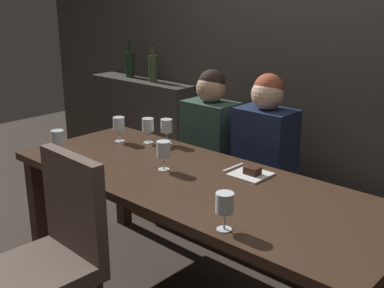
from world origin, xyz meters
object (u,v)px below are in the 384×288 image
at_px(wine_glass_near_left, 148,126).
at_px(diner_bearded, 265,137).
at_px(banquette_bench, 265,221).
at_px(wine_bottle_dark_red, 130,63).
at_px(chair_near_side, 56,246).
at_px(dessert_plate, 251,173).
at_px(fork_on_table, 233,167).
at_px(dining_table, 194,194).
at_px(wine_bottle_pale_label, 153,68).
at_px(wine_glass_far_right, 167,127).
at_px(wine_glass_end_left, 58,139).
at_px(wine_glass_near_right, 119,125).
at_px(diner_redhead, 210,126).
at_px(wine_glass_far_left, 163,150).
at_px(wine_glass_center_front, 225,204).

bearing_deg(wine_glass_near_left, diner_bearded, 33.99).
bearing_deg(banquette_bench, wine_bottle_dark_red, 168.27).
height_order(chair_near_side, diner_bearded, diner_bearded).
relative_size(chair_near_side, dessert_plate, 5.16).
relative_size(diner_bearded, wine_glass_near_left, 4.64).
relative_size(wine_bottle_dark_red, fork_on_table, 1.92).
distance_m(dining_table, wine_glass_near_left, 0.72).
xyz_separation_m(wine_bottle_pale_label, wine_glass_far_right, (0.87, -0.70, -0.22)).
relative_size(diner_bearded, wine_bottle_dark_red, 2.34).
relative_size(wine_glass_end_left, fork_on_table, 0.96).
xyz_separation_m(wine_glass_near_right, wine_glass_near_left, (0.16, 0.11, 0.00)).
bearing_deg(wine_glass_near_left, dining_table, -22.52).
bearing_deg(wine_glass_far_right, diner_bearded, 34.32).
bearing_deg(fork_on_table, wine_bottle_dark_red, 157.47).
bearing_deg(dining_table, dessert_plate, 49.79).
distance_m(wine_bottle_pale_label, dessert_plate, 1.82).
xyz_separation_m(banquette_bench, wine_glass_far_right, (-0.54, -0.37, 0.62)).
distance_m(diner_redhead, diner_bearded, 0.46).
distance_m(wine_bottle_dark_red, fork_on_table, 1.99).
bearing_deg(wine_glass_far_right, wine_glass_far_left, -46.70).
bearing_deg(wine_glass_end_left, wine_bottle_dark_red, 124.21).
distance_m(diner_redhead, dessert_plate, 0.81).
bearing_deg(wine_glass_far_left, diner_bearded, 74.77).
relative_size(wine_glass_near_right, wine_glass_far_left, 1.00).
height_order(diner_bearded, wine_glass_center_front, diner_bearded).
bearing_deg(fork_on_table, wine_glass_far_left, -131.82).
bearing_deg(dessert_plate, banquette_bench, 113.41).
bearing_deg(wine_glass_far_left, wine_glass_near_left, 146.82).
bearing_deg(wine_glass_near_right, wine_glass_far_right, 32.76).
bearing_deg(wine_bottle_dark_red, wine_glass_far_left, -35.15).
bearing_deg(chair_near_side, wine_glass_center_front, 28.85).
distance_m(dining_table, wine_bottle_dark_red, 2.08).
xyz_separation_m(wine_bottle_dark_red, wine_bottle_pale_label, (0.33, -0.03, 0.00)).
relative_size(banquette_bench, wine_glass_center_front, 15.24).
bearing_deg(wine_glass_far_right, chair_near_side, -72.50).
height_order(diner_redhead, wine_bottle_dark_red, wine_bottle_dark_red).
distance_m(wine_glass_near_right, dessert_plate, 1.01).
relative_size(diner_redhead, wine_glass_near_left, 4.50).
distance_m(wine_glass_far_right, dessert_plate, 0.75).
distance_m(banquette_bench, wine_bottle_dark_red, 1.97).
xyz_separation_m(diner_redhead, wine_bottle_dark_red, (-1.27, 0.37, 0.27)).
height_order(diner_redhead, wine_glass_far_left, diner_redhead).
height_order(dining_table, diner_bearded, diner_bearded).
distance_m(wine_bottle_dark_red, dessert_plate, 2.13).
bearing_deg(wine_bottle_dark_red, dessert_plate, -23.02).
bearing_deg(wine_glass_near_left, wine_bottle_pale_label, 134.93).
distance_m(diner_bearded, wine_glass_center_front, 1.14).
height_order(diner_bearded, fork_on_table, diner_bearded).
bearing_deg(dessert_plate, wine_glass_near_right, -175.60).
height_order(chair_near_side, wine_glass_far_left, chair_near_side).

